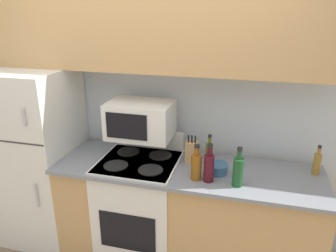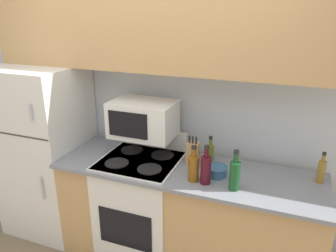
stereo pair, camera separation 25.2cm
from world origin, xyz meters
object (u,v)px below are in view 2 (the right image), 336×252
Objects in this scene: stove at (142,205)px; bottle_wine_green at (235,174)px; bottle_wine_red at (206,169)px; bottle_whiskey at (193,167)px; bottle_vinegar at (321,171)px; bowl at (216,171)px; microwave at (143,119)px; bottle_olive_oil at (210,155)px; knife_block at (193,153)px; refrigerator at (46,151)px.

stove is 3.62× the size of bottle_wine_green.
bottle_wine_red is 1.07× the size of bottle_whiskey.
bottle_vinegar is at bearing 6.18° from stove.
bottle_whiskey is at bearing -136.56° from bowl.
bottle_wine_green reaches higher than stove.
bowl is 0.21m from bottle_whiskey.
microwave is 3.16× the size of bowl.
bottle_wine_red reaches higher than bottle_vinegar.
bowl is at bearing -1.99° from stove.
bottle_wine_green reaches higher than bottle_olive_oil.
knife_block is 1.45× the size of bowl.
microwave reaches higher than bottle_olive_oil.
stove is at bearing 167.93° from bottle_wine_green.
stove is at bearing 162.69° from bottle_whiskey.
bowl is 0.23m from bottle_wine_green.
bottle_wine_red is (-0.05, -0.14, 0.08)m from bowl.
stove is 0.76m from bottle_whiskey.
microwave is at bearing 167.85° from bowl.
bottle_wine_red reaches higher than bowl.
bottle_olive_oil is at bearing 131.37° from bottle_wine_green.
stove is at bearing -173.82° from bottle_vinegar.
bottle_wine_red is 0.09m from bottle_whiskey.
bottle_vinegar is at bearing 3.10° from bottle_olive_oil.
bottle_olive_oil reaches higher than knife_block.
bottle_whiskey is at bearing 176.31° from bottle_wine_red.
bottle_whiskey is at bearing -7.42° from refrigerator.
knife_block is 0.48m from bottle_wine_green.
refrigerator is 1.10m from microwave.
refrigerator is 5.44× the size of bottle_wine_green.
bottle_wine_red is (-0.21, 0.01, 0.00)m from bottle_wine_green.
bottle_olive_oil is at bearing 77.65° from bottle_whiskey.
bottle_wine_green is at bearing -43.25° from bowl.
knife_block reaches higher than bottle_vinegar.
bottle_vinegar is 0.86× the size of bottle_whiskey.
refrigerator is 9.70× the size of bowl.
bottle_wine_green is (0.39, -0.28, 0.02)m from knife_block.
bottle_olive_oil is 0.27m from bottle_whiskey.
microwave is at bearing -178.86° from bottle_vinegar.
bottle_olive_oil is (0.59, -0.02, -0.23)m from microwave.
bottle_vinegar is 0.66m from bottle_wine_green.
knife_block is at bearing 151.20° from bowl.
stove is at bearing -166.41° from knife_block.
bottle_wine_green is at bearing -2.88° from bottle_whiskey.
stove reaches higher than bowl.
bowl is at bearing -2.21° from refrigerator.
bowl is 0.56× the size of bottle_wine_red.
bottle_olive_oil is 0.87× the size of bottle_wine_red.
bottle_wine_red is (0.62, -0.29, -0.21)m from microwave.
stove is 3.62× the size of bottle_wine_red.
bottle_wine_green is 1.00× the size of bottle_wine_red.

